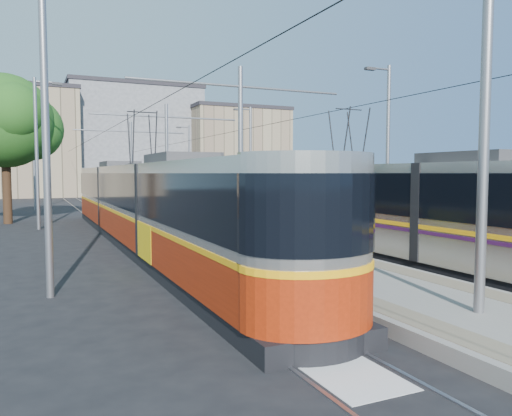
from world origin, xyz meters
name	(u,v)px	position (x,y,z in m)	size (l,w,h in m)	color
ground	(356,285)	(0.00, 0.00, 0.00)	(160.00, 160.00, 0.00)	black
platform	(181,223)	(0.00, 17.00, 0.15)	(4.00, 50.00, 0.30)	gray
tactile_strip_left	(156,221)	(-1.45, 17.00, 0.30)	(0.70, 50.00, 0.01)	gray
tactile_strip_right	(205,219)	(1.45, 17.00, 0.30)	(0.70, 50.00, 0.01)	gray
rails	(181,225)	(0.00, 17.00, 0.02)	(8.71, 70.00, 0.03)	gray
track_arrow	(291,337)	(-3.60, -3.00, 0.01)	(1.20, 5.00, 0.01)	silver
tram_left	(143,204)	(-3.60, 9.90, 1.71)	(2.43, 28.80, 5.50)	black
tram_right	(348,202)	(3.60, 5.60, 1.86)	(2.43, 30.73, 5.50)	black
catenary	(195,144)	(0.00, 14.15, 4.52)	(9.20, 70.00, 7.00)	gray
street_lamps	(163,155)	(0.00, 21.00, 4.18)	(15.18, 38.22, 8.00)	gray
shelter	(201,202)	(0.34, 14.25, 1.46)	(0.88, 1.14, 2.22)	black
tree	(12,123)	(-8.75, 22.32, 5.96)	(6.07, 5.61, 8.82)	#382314
building_left	(10,142)	(-10.00, 60.00, 6.91)	(16.32, 12.24, 13.80)	gray
building_centre	(132,141)	(6.00, 64.00, 7.73)	(18.36, 14.28, 15.44)	gray
building_right	(235,151)	(20.00, 58.00, 6.30)	(14.28, 10.20, 12.57)	gray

